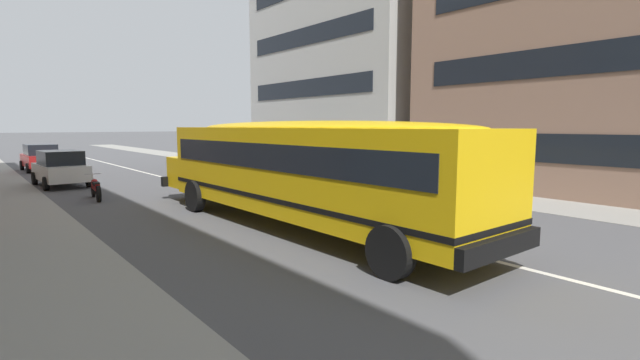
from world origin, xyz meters
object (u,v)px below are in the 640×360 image
object	(u,v)px
parked_car_teal_beside_sign	(267,160)
school_bus	(299,165)
motorcycle_near_kerb	(96,188)
parked_car_dark_blue_under_tree	(203,153)
parked_car_white_past_driveway	(61,168)
parked_car_red_near_corner	(41,157)

from	to	relation	value
parked_car_teal_beside_sign	school_bus	bearing A→B (deg)	-26.90
parked_car_teal_beside_sign	motorcycle_near_kerb	distance (m)	9.98
parked_car_dark_blue_under_tree	parked_car_teal_beside_sign	size ratio (longest dim) A/B	1.00
school_bus	parked_car_white_past_driveway	bearing A→B (deg)	14.06
parked_car_dark_blue_under_tree	motorcycle_near_kerb	size ratio (longest dim) A/B	1.97
parked_car_white_past_driveway	parked_car_red_near_corner	bearing A→B (deg)	-4.55
parked_car_teal_beside_sign	parked_car_red_near_corner	world-z (taller)	same
school_bus	parked_car_teal_beside_sign	world-z (taller)	school_bus
parked_car_teal_beside_sign	parked_car_red_near_corner	size ratio (longest dim) A/B	1.00
motorcycle_near_kerb	parked_car_dark_blue_under_tree	bearing A→B (deg)	-34.73
motorcycle_near_kerb	parked_car_white_past_driveway	bearing A→B (deg)	8.34
school_bus	parked_car_white_past_driveway	distance (m)	14.21
school_bus	parked_car_dark_blue_under_tree	xyz separation A→B (m)	(-20.05, 6.18, -0.88)
parked_car_dark_blue_under_tree	parked_car_red_near_corner	bearing A→B (deg)	-105.96
motorcycle_near_kerb	parked_car_teal_beside_sign	bearing A→B (deg)	-67.23
motorcycle_near_kerb	parked_car_red_near_corner	bearing A→B (deg)	4.89
school_bus	parked_car_dark_blue_under_tree	bearing A→B (deg)	-17.80
parked_car_white_past_driveway	motorcycle_near_kerb	size ratio (longest dim) A/B	1.99
parked_car_white_past_driveway	motorcycle_near_kerb	world-z (taller)	parked_car_white_past_driveway
parked_car_white_past_driveway	parked_car_teal_beside_sign	bearing A→B (deg)	-104.70
school_bus	parked_car_dark_blue_under_tree	distance (m)	21.00
parked_car_red_near_corner	motorcycle_near_kerb	xyz separation A→B (m)	(13.93, 0.06, -0.41)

